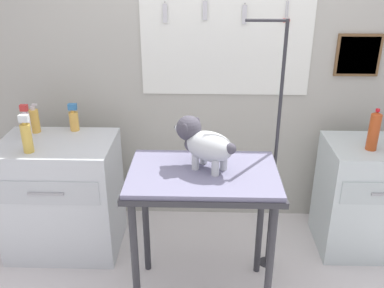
{
  "coord_description": "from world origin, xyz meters",
  "views": [
    {
      "loc": [
        -0.07,
        -1.91,
        2.07
      ],
      "look_at": [
        -0.13,
        0.3,
        1.07
      ],
      "focal_mm": 39.98,
      "sensor_mm": 36.0,
      "label": 1
    }
  ],
  "objects_px": {
    "dog": "(203,142)",
    "conditioner_bottle": "(74,119)",
    "grooming_table": "(203,188)",
    "grooming_arm": "(274,164)",
    "soda_bottle": "(374,131)",
    "counter_left": "(63,196)",
    "cabinet_right": "(368,197)"
  },
  "relations": [
    {
      "from": "soda_bottle",
      "to": "grooming_arm",
      "type": "bearing_deg",
      "value": -165.41
    },
    {
      "from": "grooming_table",
      "to": "conditioner_bottle",
      "type": "xyz_separation_m",
      "value": [
        -0.95,
        0.71,
        0.15
      ]
    },
    {
      "from": "soda_bottle",
      "to": "counter_left",
      "type": "bearing_deg",
      "value": -179.95
    },
    {
      "from": "grooming_arm",
      "to": "soda_bottle",
      "type": "xyz_separation_m",
      "value": [
        0.68,
        0.18,
        0.17
      ]
    },
    {
      "from": "counter_left",
      "to": "cabinet_right",
      "type": "xyz_separation_m",
      "value": [
        2.25,
        0.07,
        -0.01
      ]
    },
    {
      "from": "counter_left",
      "to": "conditioner_bottle",
      "type": "height_order",
      "value": "conditioner_bottle"
    },
    {
      "from": "conditioner_bottle",
      "to": "soda_bottle",
      "type": "xyz_separation_m",
      "value": [
        2.09,
        -0.22,
        0.02
      ]
    },
    {
      "from": "dog",
      "to": "soda_bottle",
      "type": "relative_size",
      "value": 1.34
    },
    {
      "from": "grooming_table",
      "to": "counter_left",
      "type": "xyz_separation_m",
      "value": [
        -1.03,
        0.49,
        -0.37
      ]
    },
    {
      "from": "dog",
      "to": "conditioner_bottle",
      "type": "height_order",
      "value": "dog"
    },
    {
      "from": "soda_bottle",
      "to": "grooming_table",
      "type": "bearing_deg",
      "value": -156.73
    },
    {
      "from": "grooming_table",
      "to": "counter_left",
      "type": "distance_m",
      "value": 1.2
    },
    {
      "from": "counter_left",
      "to": "grooming_table",
      "type": "bearing_deg",
      "value": -25.32
    },
    {
      "from": "grooming_table",
      "to": "soda_bottle",
      "type": "bearing_deg",
      "value": 23.27
    },
    {
      "from": "conditioner_bottle",
      "to": "cabinet_right",
      "type": "bearing_deg",
      "value": -3.91
    },
    {
      "from": "grooming_table",
      "to": "dog",
      "type": "height_order",
      "value": "dog"
    },
    {
      "from": "counter_left",
      "to": "soda_bottle",
      "type": "height_order",
      "value": "soda_bottle"
    },
    {
      "from": "grooming_table",
      "to": "soda_bottle",
      "type": "relative_size",
      "value": 3.13
    },
    {
      "from": "grooming_arm",
      "to": "counter_left",
      "type": "distance_m",
      "value": 1.55
    },
    {
      "from": "cabinet_right",
      "to": "counter_left",
      "type": "bearing_deg",
      "value": -178.16
    },
    {
      "from": "counter_left",
      "to": "soda_bottle",
      "type": "bearing_deg",
      "value": 0.05
    },
    {
      "from": "grooming_table",
      "to": "conditioner_bottle",
      "type": "bearing_deg",
      "value": 143.39
    },
    {
      "from": "counter_left",
      "to": "soda_bottle",
      "type": "distance_m",
      "value": 2.24
    },
    {
      "from": "grooming_table",
      "to": "dog",
      "type": "bearing_deg",
      "value": 92.68
    },
    {
      "from": "cabinet_right",
      "to": "soda_bottle",
      "type": "bearing_deg",
      "value": -138.27
    },
    {
      "from": "soda_bottle",
      "to": "conditioner_bottle",
      "type": "bearing_deg",
      "value": 174.03
    },
    {
      "from": "conditioner_bottle",
      "to": "dog",
      "type": "bearing_deg",
      "value": -34.5
    },
    {
      "from": "grooming_arm",
      "to": "conditioner_bottle",
      "type": "distance_m",
      "value": 1.47
    },
    {
      "from": "cabinet_right",
      "to": "conditioner_bottle",
      "type": "bearing_deg",
      "value": 176.09
    },
    {
      "from": "grooming_table",
      "to": "dog",
      "type": "xyz_separation_m",
      "value": [
        -0.0,
        0.05,
        0.27
      ]
    },
    {
      "from": "grooming_table",
      "to": "dog",
      "type": "distance_m",
      "value": 0.27
    },
    {
      "from": "grooming_table",
      "to": "grooming_arm",
      "type": "xyz_separation_m",
      "value": [
        0.46,
        0.31,
        0.01
      ]
    }
  ]
}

